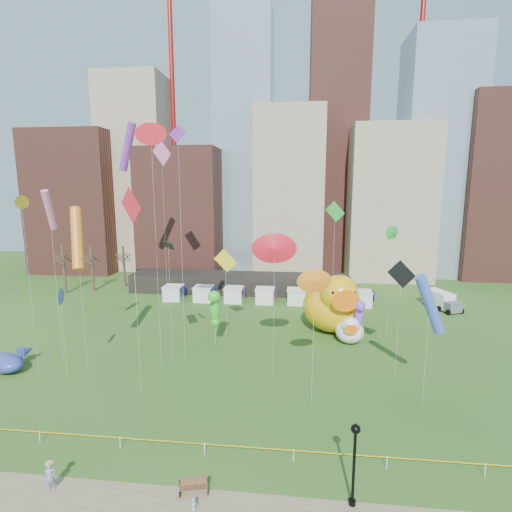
# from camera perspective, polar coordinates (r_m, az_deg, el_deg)

# --- Properties ---
(ground) EXTENTS (160.00, 160.00, 0.00)m
(ground) POSITION_cam_1_polar(r_m,az_deg,el_deg) (29.64, -7.61, -27.15)
(ground) COLOR #224E18
(ground) RESTS_ON ground
(skyline) EXTENTS (101.00, 23.00, 68.00)m
(skyline) POSITION_cam_1_polar(r_m,az_deg,el_deg) (84.17, 3.77, 12.27)
(skyline) COLOR brown
(skyline) RESTS_ON ground
(crane_left) EXTENTS (23.00, 1.00, 76.00)m
(crane_left) POSITION_cam_1_polar(r_m,az_deg,el_deg) (95.62, -11.88, 27.33)
(crane_left) COLOR red
(crane_left) RESTS_ON ground
(crane_right) EXTENTS (23.00, 1.00, 76.00)m
(crane_right) POSITION_cam_1_polar(r_m,az_deg,el_deg) (95.00, 23.80, 26.87)
(crane_right) COLOR red
(crane_right) RESTS_ON ground
(pavilion) EXTENTS (38.00, 6.00, 3.20)m
(pavilion) POSITION_cam_1_polar(r_m,az_deg,el_deg) (67.67, -2.45, -4.05)
(pavilion) COLOR black
(pavilion) RESTS_ON ground
(vendor_tents) EXTENTS (33.24, 2.80, 2.40)m
(vendor_tents) POSITION_cam_1_polar(r_m,az_deg,el_deg) (61.46, 1.36, -5.95)
(vendor_tents) COLOR white
(vendor_tents) RESTS_ON ground
(bare_trees) EXTENTS (8.44, 6.44, 8.50)m
(bare_trees) POSITION_cam_1_polar(r_m,az_deg,el_deg) (74.36, -23.01, -1.66)
(bare_trees) COLOR #382B21
(bare_trees) RESTS_ON ground
(caution_tape) EXTENTS (50.00, 0.06, 0.90)m
(caution_tape) POSITION_cam_1_polar(r_m,az_deg,el_deg) (29.24, -7.64, -26.08)
(caution_tape) COLOR white
(caution_tape) RESTS_ON ground
(big_duck) EXTENTS (8.94, 10.82, 7.80)m
(big_duck) POSITION_cam_1_polar(r_m,az_deg,el_deg) (49.68, 11.42, -7.01)
(big_duck) COLOR #EBAA0C
(big_duck) RESTS_ON ground
(small_duck) EXTENTS (3.64, 4.69, 3.51)m
(small_duck) POSITION_cam_1_polar(r_m,az_deg,el_deg) (47.06, 13.72, -10.59)
(small_duck) COLOR white
(small_duck) RESTS_ON ground
(seahorse_green) EXTENTS (1.59, 1.90, 6.53)m
(seahorse_green) POSITION_cam_1_polar(r_m,az_deg,el_deg) (44.29, -6.16, -7.33)
(seahorse_green) COLOR silver
(seahorse_green) RESTS_ON ground
(seahorse_purple) EXTENTS (1.31, 1.63, 5.33)m
(seahorse_purple) POSITION_cam_1_polar(r_m,az_deg,el_deg) (46.25, 15.04, -8.19)
(seahorse_purple) COLOR silver
(seahorse_purple) RESTS_ON ground
(whale_inflatable) EXTENTS (5.30, 6.05, 2.10)m
(whale_inflatable) POSITION_cam_1_polar(r_m,az_deg,el_deg) (46.75, -33.21, -12.96)
(whale_inflatable) COLOR #3C3490
(whale_inflatable) RESTS_ON ground
(park_bench) EXTENTS (1.77, 0.92, 0.87)m
(park_bench) POSITION_cam_1_polar(r_m,az_deg,el_deg) (26.78, -9.19, -30.56)
(park_bench) COLOR #542E1C
(park_bench) RESTS_ON footpath
(lamppost) EXTENTS (0.54, 0.54, 5.14)m
(lamppost) POSITION_cam_1_polar(r_m,az_deg,el_deg) (24.80, 14.38, -26.70)
(lamppost) COLOR black
(lamppost) RESTS_ON footpath
(box_truck) EXTENTS (4.14, 6.42, 2.57)m
(box_truck) POSITION_cam_1_polar(r_m,az_deg,el_deg) (64.87, 25.73, -5.90)
(box_truck) COLOR white
(box_truck) RESTS_ON ground
(woman) EXTENTS (0.76, 0.66, 1.74)m
(woman) POSITION_cam_1_polar(r_m,az_deg,el_deg) (29.12, -28.16, -26.91)
(woman) COLOR silver
(woman) RESTS_ON footpath
(toddler) EXTENTS (0.31, 0.25, 0.78)m
(toddler) POSITION_cam_1_polar(r_m,az_deg,el_deg) (25.82, -9.23, -32.60)
(toddler) COLOR white
(toddler) RESTS_ON footpath
(kite_0) EXTENTS (1.98, 0.30, 23.65)m
(kite_0) POSITION_cam_1_polar(r_m,az_deg,el_deg) (37.15, -15.28, 16.92)
(kite_0) COLOR silver
(kite_0) RESTS_ON ground
(kite_1) EXTENTS (3.29, 1.84, 24.77)m
(kite_1) POSITION_cam_1_polar(r_m,az_deg,el_deg) (57.26, -13.79, 14.33)
(kite_1) COLOR silver
(kite_1) RESTS_ON ground
(kite_2) EXTENTS (2.66, 0.21, 11.42)m
(kite_2) POSITION_cam_1_polar(r_m,az_deg,el_deg) (37.99, 20.75, -2.71)
(kite_2) COLOR silver
(kite_2) RESTS_ON ground
(kite_3) EXTENTS (1.20, 1.17, 14.12)m
(kite_3) POSITION_cam_1_polar(r_m,az_deg,el_deg) (42.70, 19.58, 3.24)
(kite_3) COLOR silver
(kite_3) RESTS_ON ground
(kite_4) EXTENTS (0.17, 1.27, 17.28)m
(kite_4) POSITION_cam_1_polar(r_m,az_deg,el_deg) (41.83, -31.43, 6.63)
(kite_4) COLOR silver
(kite_4) RESTS_ON ground
(kite_5) EXTENTS (0.68, 1.48, 8.79)m
(kite_5) POSITION_cam_1_polar(r_m,az_deg,el_deg) (40.13, -27.03, -5.37)
(kite_5) COLOR silver
(kite_5) RESTS_ON ground
(kite_6) EXTENTS (1.91, 0.72, 11.51)m
(kite_6) POSITION_cam_1_polar(r_m,az_deg,el_deg) (31.12, 8.68, -3.77)
(kite_6) COLOR silver
(kite_6) RESTS_ON ground
(kite_7) EXTENTS (1.37, 1.10, 23.77)m
(kite_7) POSITION_cam_1_polar(r_m,az_deg,el_deg) (38.05, -11.44, 15.30)
(kite_7) COLOR silver
(kite_7) RESTS_ON ground
(kite_8) EXTENTS (2.78, 0.72, 13.88)m
(kite_8) POSITION_cam_1_polar(r_m,az_deg,el_deg) (34.84, 2.75, 1.06)
(kite_8) COLOR silver
(kite_8) RESTS_ON ground
(kite_9) EXTENTS (1.31, 2.48, 17.83)m
(kite_9) POSITION_cam_1_polar(r_m,az_deg,el_deg) (43.02, -28.27, 5.99)
(kite_9) COLOR silver
(kite_9) RESTS_ON ground
(kite_10) EXTENTS (1.67, 1.86, 12.72)m
(kite_10) POSITION_cam_1_polar(r_m,az_deg,el_deg) (38.88, -12.87, 1.41)
(kite_10) COLOR silver
(kite_10) RESTS_ON ground
(kite_11) EXTENTS (2.22, 1.20, 16.46)m
(kite_11) POSITION_cam_1_polar(r_m,az_deg,el_deg) (47.24, 11.62, 6.11)
(kite_11) COLOR silver
(kite_11) RESTS_ON ground
(kite_12) EXTENTS (2.80, 0.12, 10.93)m
(kite_12) POSITION_cam_1_polar(r_m,az_deg,el_deg) (45.49, -4.54, -0.81)
(kite_12) COLOR silver
(kite_12) RESTS_ON ground
(kite_13) EXTENTS (3.12, 1.82, 11.20)m
(kite_13) POSITION_cam_1_polar(r_m,az_deg,el_deg) (34.22, 24.37, -6.57)
(kite_13) COLOR silver
(kite_13) RESTS_ON ground
(kite_14) EXTENTS (2.59, 3.63, 16.23)m
(kite_14) POSITION_cam_1_polar(r_m,az_deg,el_deg) (40.72, -24.99, 2.42)
(kite_14) COLOR silver
(kite_14) RESTS_ON ground
(kite_15) EXTENTS (3.99, 3.15, 27.20)m
(kite_15) POSITION_cam_1_polar(r_m,az_deg,el_deg) (59.75, -18.50, 15.08)
(kite_15) COLOR silver
(kite_15) RESTS_ON ground
(kite_16) EXTENTS (2.43, 1.86, 18.04)m
(kite_16) POSITION_cam_1_polar(r_m,az_deg,el_deg) (32.72, -18.01, 6.69)
(kite_16) COLOR silver
(kite_16) RESTS_ON ground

